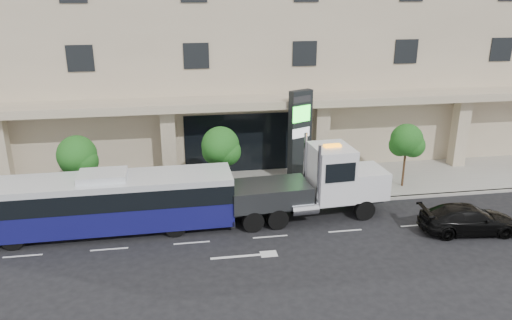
{
  "coord_description": "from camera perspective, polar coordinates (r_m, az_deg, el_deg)",
  "views": [
    {
      "loc": [
        -4.4,
        -23.89,
        12.13
      ],
      "look_at": [
        -0.17,
        2.0,
        2.97
      ],
      "focal_mm": 35.0,
      "sensor_mm": 36.0,
      "label": 1
    }
  ],
  "objects": [
    {
      "name": "tree_mid",
      "position": [
        28.98,
        -4.03,
        1.37
      ],
      "size": [
        2.28,
        2.2,
        4.38
      ],
      "color": "#422B19",
      "rests_on": "sidewalk"
    },
    {
      "name": "ground",
      "position": [
        27.15,
        1.04,
        -7.29
      ],
      "size": [
        120.0,
        120.0,
        0.0
      ],
      "primitive_type": "plane",
      "color": "black",
      "rests_on": "ground"
    },
    {
      "name": "sidewalk",
      "position": [
        31.61,
        -0.57,
        -3.17
      ],
      "size": [
        120.0,
        6.0,
        0.15
      ],
      "primitive_type": "cube",
      "color": "gray",
      "rests_on": "ground"
    },
    {
      "name": "tree_left",
      "position": [
        29.45,
        -19.71,
        0.25
      ],
      "size": [
        2.27,
        2.2,
        4.22
      ],
      "color": "#422B19",
      "rests_on": "sidewalk"
    },
    {
      "name": "curb",
      "position": [
        28.89,
        0.33,
        -5.41
      ],
      "size": [
        120.0,
        0.3,
        0.15
      ],
      "primitive_type": "cube",
      "color": "gray",
      "rests_on": "ground"
    },
    {
      "name": "convention_center",
      "position": [
        39.61,
        -3.0,
        16.1
      ],
      "size": [
        60.0,
        17.6,
        20.0
      ],
      "color": "tan",
      "rests_on": "ground"
    },
    {
      "name": "black_sedan",
      "position": [
        28.23,
        23.1,
        -6.23
      ],
      "size": [
        5.22,
        2.55,
        1.46
      ],
      "primitive_type": "imported",
      "rotation": [
        0.0,
        0.0,
        1.47
      ],
      "color": "black",
      "rests_on": "ground"
    },
    {
      "name": "tow_truck",
      "position": [
        27.49,
        6.79,
        -2.85
      ],
      "size": [
        9.92,
        2.98,
        4.5
      ],
      "rotation": [
        0.0,
        0.0,
        0.07
      ],
      "color": "#2D3033",
      "rests_on": "ground"
    },
    {
      "name": "tree_right",
      "position": [
        32.12,
        16.86,
        1.95
      ],
      "size": [
        2.1,
        2.0,
        4.04
      ],
      "color": "#422B19",
      "rests_on": "sidewalk"
    },
    {
      "name": "city_bus",
      "position": [
        26.76,
        -16.86,
        -4.62
      ],
      "size": [
        13.06,
        2.92,
        3.3
      ],
      "rotation": [
        0.0,
        0.0,
        0.01
      ],
      "color": "black",
      "rests_on": "ground"
    },
    {
      "name": "signage_pylon",
      "position": [
        31.37,
        5.02,
        2.64
      ],
      "size": [
        1.58,
        1.12,
        6.01
      ],
      "rotation": [
        0.0,
        0.0,
        0.43
      ],
      "color": "black",
      "rests_on": "sidewalk"
    }
  ]
}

